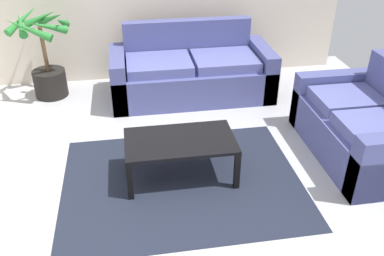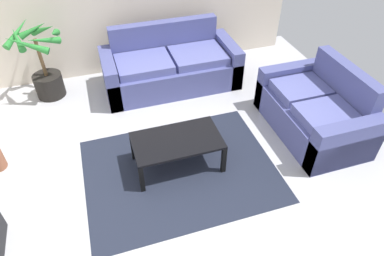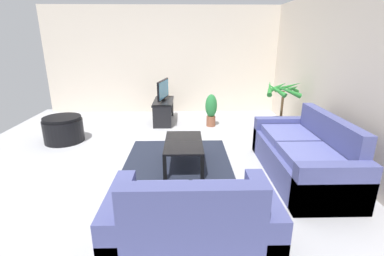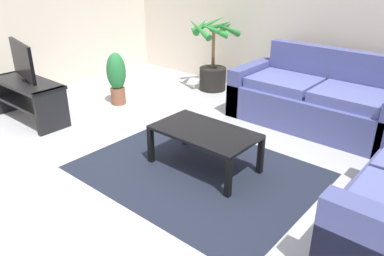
{
  "view_description": "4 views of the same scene",
  "coord_description": "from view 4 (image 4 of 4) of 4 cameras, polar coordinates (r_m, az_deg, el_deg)",
  "views": [
    {
      "loc": [
        0.0,
        -2.59,
        2.41
      ],
      "look_at": [
        0.49,
        0.41,
        0.6
      ],
      "focal_mm": 38.76,
      "sensor_mm": 36.0,
      "label": 1
    },
    {
      "loc": [
        -0.3,
        -2.21,
        3.01
      ],
      "look_at": [
        0.55,
        0.48,
        0.6
      ],
      "focal_mm": 32.1,
      "sensor_mm": 36.0,
      "label": 2
    },
    {
      "loc": [
        4.43,
        0.6,
        1.93
      ],
      "look_at": [
        0.18,
        0.7,
        0.55
      ],
      "focal_mm": 26.11,
      "sensor_mm": 36.0,
      "label": 3
    },
    {
      "loc": [
        2.45,
        -2.02,
        1.92
      ],
      "look_at": [
        0.32,
        0.48,
        0.43
      ],
      "focal_mm": 35.53,
      "sensor_mm": 36.0,
      "label": 4
    }
  ],
  "objects": [
    {
      "name": "ground_plane",
      "position": [
        3.71,
        -8.63,
        -7.1
      ],
      "size": [
        6.6,
        6.6,
        0.0
      ],
      "primitive_type": "plane",
      "color": "#B2B2B7"
    },
    {
      "name": "tv_stand",
      "position": [
        5.19,
        -23.31,
        4.57
      ],
      "size": [
        1.1,
        0.45,
        0.52
      ],
      "color": "black",
      "rests_on": "ground"
    },
    {
      "name": "tv",
      "position": [
        5.08,
        -24.09,
        9.22
      ],
      "size": [
        0.78,
        0.2,
        0.48
      ],
      "color": "black",
      "rests_on": "tv_stand"
    },
    {
      "name": "couch_main",
      "position": [
        4.89,
        18.22,
        3.79
      ],
      "size": [
        2.02,
        0.9,
        0.9
      ],
      "color": "#4C518C",
      "rests_on": "ground"
    },
    {
      "name": "coffee_table",
      "position": [
        3.65,
        1.88,
        -1.06
      ],
      "size": [
        1.0,
        0.58,
        0.4
      ],
      "color": "black",
      "rests_on": "ground"
    },
    {
      "name": "potted_plant_small",
      "position": [
        5.41,
        -11.25,
        7.57
      ],
      "size": [
        0.27,
        0.27,
        0.73
      ],
      "color": "brown",
      "rests_on": "ground"
    },
    {
      "name": "potted_palm",
      "position": [
        5.92,
        3.16,
        10.06
      ],
      "size": [
        0.78,
        0.79,
        1.11
      ],
      "color": "black",
      "rests_on": "ground"
    },
    {
      "name": "wall_back",
      "position": [
        5.61,
        15.12,
        17.76
      ],
      "size": [
        6.0,
        0.06,
        2.7
      ],
      "primitive_type": "cube",
      "color": "beige",
      "rests_on": "ground"
    },
    {
      "name": "area_rug",
      "position": [
        3.74,
        0.84,
        -6.4
      ],
      "size": [
        2.2,
        1.7,
        0.01
      ],
      "primitive_type": "cube",
      "color": "#1E2333",
      "rests_on": "ground"
    }
  ]
}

